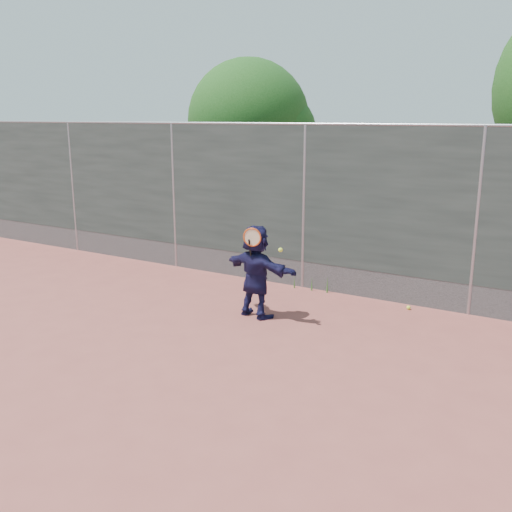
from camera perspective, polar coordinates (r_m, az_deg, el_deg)
The scene contains 7 objects.
ground at distance 7.99m, azimuth -6.56°, elevation -9.38°, with size 80.00×80.00×0.00m, color #9E4C42.
player at distance 9.02m, azimuth -0.00°, elevation -1.54°, with size 1.39×0.44×1.49m, color #18163E.
ball_ground at distance 9.86m, azimuth 15.01°, elevation -5.01°, with size 0.07×0.07×0.07m, color #E0F736.
fence at distance 10.46m, azimuth 4.82°, elevation 5.24°, with size 20.00×0.06×3.03m.
swing_action at distance 8.67m, azimuth -0.12°, elevation 1.65°, with size 0.67×0.13×0.51m.
tree_left at distance 14.39m, azimuth -0.11°, elevation 13.05°, with size 3.15×3.00×4.53m.
weed_clump at distance 10.55m, azimuth 5.83°, elevation -2.78°, with size 0.68×0.07×0.30m.
Camera 1 is at (4.48, -5.83, 3.14)m, focal length 40.00 mm.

